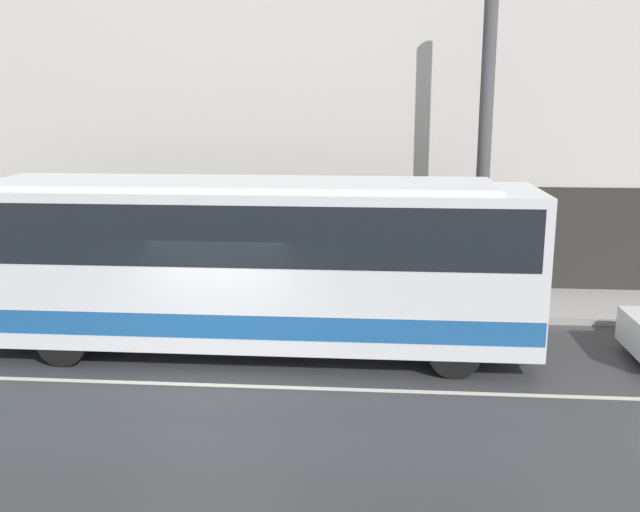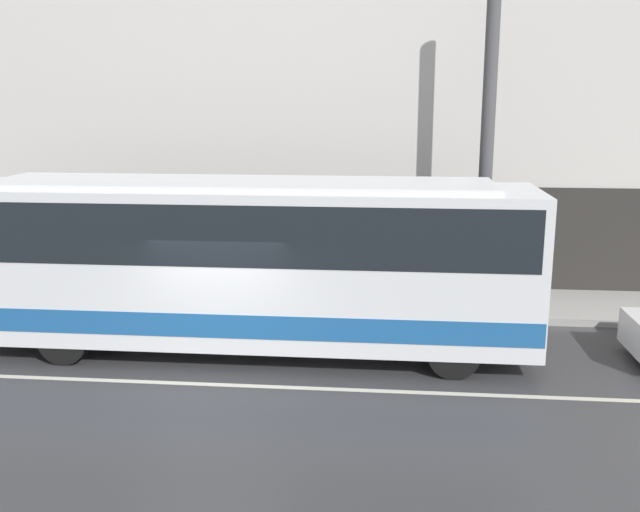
% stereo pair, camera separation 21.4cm
% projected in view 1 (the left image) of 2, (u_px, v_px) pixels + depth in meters
% --- Properties ---
extents(ground_plane, '(60.00, 60.00, 0.00)m').
position_uv_depth(ground_plane, '(213.00, 385.00, 12.71)').
color(ground_plane, '#38383A').
extents(sidewalk, '(60.00, 2.62, 0.17)m').
position_uv_depth(sidewalk, '(261.00, 299.00, 17.85)').
color(sidewalk, '#A09E99').
rests_on(sidewalk, ground_plane).
extents(building_facade, '(60.00, 0.35, 11.73)m').
position_uv_depth(building_facade, '(266.00, 71.00, 18.04)').
color(building_facade, silver).
rests_on(building_facade, ground_plane).
extents(lane_stripe, '(54.00, 0.14, 0.01)m').
position_uv_depth(lane_stripe, '(213.00, 385.00, 12.71)').
color(lane_stripe, beige).
rests_on(lane_stripe, ground_plane).
extents(transit_bus, '(11.40, 2.49, 3.45)m').
position_uv_depth(transit_bus, '(242.00, 257.00, 14.04)').
color(transit_bus, white).
rests_on(transit_bus, ground_plane).
extents(utility_pole_near, '(0.31, 0.31, 7.66)m').
position_uv_depth(utility_pole_near, '(485.00, 143.00, 16.14)').
color(utility_pole_near, '#4C4C4F').
rests_on(utility_pole_near, sidewalk).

